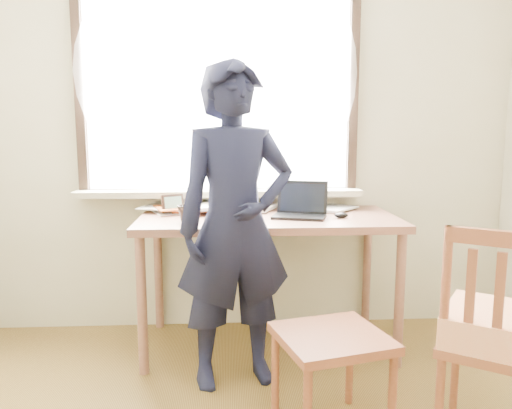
{
  "coord_description": "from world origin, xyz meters",
  "views": [
    {
      "loc": [
        -0.15,
        -1.33,
        1.34
      ],
      "look_at": [
        -0.02,
        0.95,
        1.0
      ],
      "focal_mm": 35.0,
      "sensor_mm": 36.0,
      "label": 1
    }
  ],
  "objects": [
    {
      "name": "desk",
      "position": [
        0.1,
        1.63,
        0.74
      ],
      "size": [
        1.54,
        0.77,
        0.82
      ],
      "color": "brown",
      "rests_on": "ground"
    },
    {
      "name": "book_a",
      "position": [
        -0.23,
        1.9,
        0.84
      ],
      "size": [
        0.24,
        0.31,
        0.03
      ],
      "primitive_type": "imported",
      "rotation": [
        0.0,
        0.0,
        0.08
      ],
      "color": "white",
      "rests_on": "desk"
    },
    {
      "name": "mouse",
      "position": [
        0.52,
        1.53,
        0.84
      ],
      "size": [
        0.08,
        0.06,
        0.03
      ],
      "primitive_type": "ellipsoid",
      "color": "black",
      "rests_on": "desk"
    },
    {
      "name": "mug_dark",
      "position": [
        -0.38,
        1.46,
        0.87
      ],
      "size": [
        0.14,
        0.14,
        0.09
      ],
      "primitive_type": "imported",
      "rotation": [
        0.0,
        0.0,
        -0.76
      ],
      "color": "black",
      "rests_on": "desk"
    },
    {
      "name": "side_chair",
      "position": [
        0.98,
        0.57,
        0.51
      ],
      "size": [
        0.61,
        0.61,
        0.97
      ],
      "color": "brown",
      "rests_on": "ground"
    },
    {
      "name": "desk_clutter",
      "position": [
        -0.28,
        1.82,
        0.85
      ],
      "size": [
        0.91,
        0.45,
        0.05
      ],
      "color": "white",
      "rests_on": "desk"
    },
    {
      "name": "person",
      "position": [
        -0.11,
        1.21,
        0.85
      ],
      "size": [
        0.7,
        0.54,
        1.69
      ],
      "primitive_type": "imported",
      "rotation": [
        0.0,
        0.0,
        0.25
      ],
      "color": "black",
      "rests_on": "ground"
    },
    {
      "name": "picture_frame",
      "position": [
        -0.49,
        1.73,
        0.88
      ],
      "size": [
        0.13,
        0.08,
        0.11
      ],
      "color": "black",
      "rests_on": "desk"
    },
    {
      "name": "book_b",
      "position": [
        0.47,
        1.87,
        0.83
      ],
      "size": [
        0.33,
        0.34,
        0.02
      ],
      "primitive_type": "imported",
      "rotation": [
        0.0,
        0.0,
        -0.74
      ],
      "color": "white",
      "rests_on": "desk"
    },
    {
      "name": "room_shell",
      "position": [
        -0.02,
        0.2,
        1.64
      ],
      "size": [
        3.52,
        4.02,
        2.61
      ],
      "color": "beige",
      "rests_on": "ground"
    },
    {
      "name": "work_chair",
      "position": [
        0.3,
        0.71,
        0.39
      ],
      "size": [
        0.54,
        0.53,
        0.46
      ],
      "color": "brown",
      "rests_on": "ground"
    },
    {
      "name": "laptop",
      "position": [
        0.29,
        1.59,
        0.87
      ],
      "size": [
        0.36,
        0.32,
        0.21
      ],
      "color": "black",
      "rests_on": "desk"
    },
    {
      "name": "mug_white",
      "position": [
        -0.04,
        1.81,
        0.88
      ],
      "size": [
        0.16,
        0.16,
        0.11
      ],
      "primitive_type": "imported",
      "rotation": [
        0.0,
        0.0,
        0.27
      ],
      "color": "white",
      "rests_on": "desk"
    }
  ]
}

